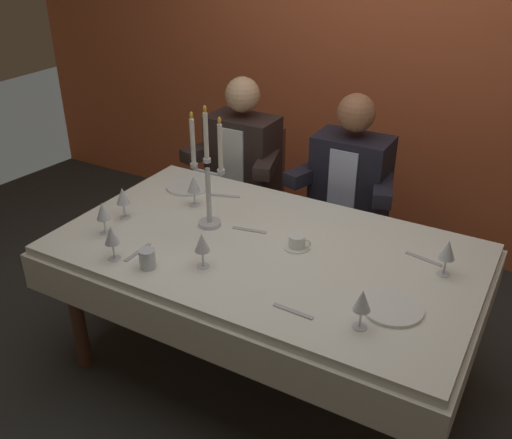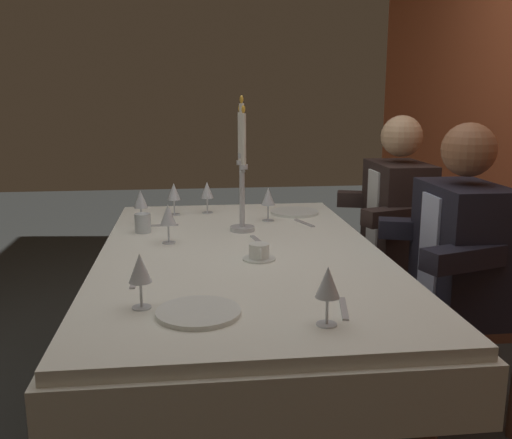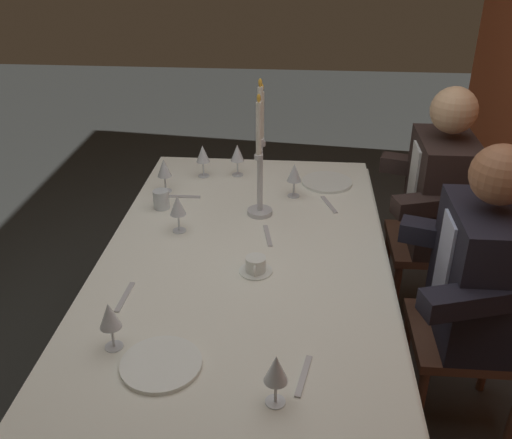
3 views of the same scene
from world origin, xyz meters
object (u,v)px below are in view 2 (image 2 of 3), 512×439
dining_table (241,279)px  seated_diner_1 (462,249)px  dinner_plate_0 (295,212)px  seated_diner_0 (399,213)px  wine_glass_5 (141,200)px  coffee_cup_0 (259,253)px  wine_glass_3 (207,191)px  wine_glass_6 (268,197)px  dinner_plate_1 (198,312)px  wine_glass_1 (174,193)px  wine_glass_2 (140,270)px  water_tumbler_0 (143,223)px  candelabra (242,177)px  wine_glass_0 (168,216)px  wine_glass_4 (328,284)px

dining_table → seated_diner_1: seated_diner_1 is taller
dinner_plate_0 → seated_diner_0: bearing=86.6°
wine_glass_5 → coffee_cup_0: wine_glass_5 is taller
dining_table → coffee_cup_0: bearing=22.9°
wine_glass_3 → wine_glass_6: (0.22, 0.29, 0.00)m
dinner_plate_0 → wine_glass_3: wine_glass_3 is taller
dinner_plate_1 → dining_table: bearing=164.7°
dinner_plate_1 → wine_glass_1: (-1.36, -0.10, 0.11)m
coffee_cup_0 → wine_glass_2: bearing=-41.6°
dinner_plate_1 → wine_glass_3: size_ratio=1.47×
wine_glass_1 → wine_glass_5: size_ratio=1.00×
water_tumbler_0 → wine_glass_3: bearing=142.4°
wine_glass_5 → coffee_cup_0: 0.82m
wine_glass_3 → seated_diner_1: bearing=50.7°
dining_table → wine_glass_5: 0.71m
candelabra → wine_glass_0: 0.39m
dinner_plate_1 → wine_glass_0: size_ratio=1.47×
wine_glass_6 → seated_diner_0: (-0.12, 0.71, -0.12)m
water_tumbler_0 → coffee_cup_0: size_ratio=0.64×
wine_glass_6 → water_tumbler_0: bearing=-73.9°
dinner_plate_0 → wine_glass_5: (0.15, -0.77, 0.11)m
wine_glass_0 → wine_glass_5: size_ratio=1.00×
candelabra → dinner_plate_0: (-0.34, 0.30, -0.24)m
candelabra → wine_glass_2: (0.91, -0.38, -0.13)m
wine_glass_2 → wine_glass_5: bearing=-175.6°
dining_table → wine_glass_0: size_ratio=11.83×
wine_glass_6 → seated_diner_0: 0.73m
wine_glass_0 → seated_diner_1: 1.20m
wine_glass_0 → wine_glass_1: same height
wine_glass_2 → seated_diner_0: size_ratio=0.13×
wine_glass_2 → seated_diner_1: bearing=112.6°
wine_glass_5 → wine_glass_4: bearing=24.6°
wine_glass_3 → coffee_cup_0: bearing=10.6°
wine_glass_2 → wine_glass_3: (-1.32, 0.23, 0.00)m
dinner_plate_0 → wine_glass_1: wine_glass_1 is taller
wine_glass_4 → coffee_cup_0: size_ratio=1.24×
wine_glass_0 → wine_glass_1: (-0.56, 0.01, 0.00)m
dinner_plate_0 → wine_glass_2: size_ratio=1.49×
wine_glass_0 → wine_glass_3: size_ratio=1.00×
wine_glass_5 → candelabra: bearing=67.4°
wine_glass_6 → wine_glass_4: bearing=-0.8°
wine_glass_4 → wine_glass_5: same height
wine_glass_4 → seated_diner_1: size_ratio=0.13×
wine_glass_1 → water_tumbler_0: wine_glass_1 is taller
wine_glass_2 → water_tumbler_0: (-0.93, -0.07, -0.07)m
wine_glass_2 → wine_glass_6: 1.22m
seated_diner_1 → wine_glass_0: bearing=-100.6°
dinner_plate_1 → coffee_cup_0: bearing=155.6°
dinner_plate_0 → wine_glass_5: 0.79m
water_tumbler_0 → seated_diner_1: size_ratio=0.07×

